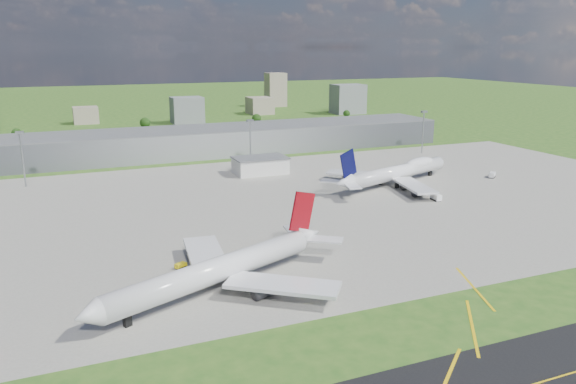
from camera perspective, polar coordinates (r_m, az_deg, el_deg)
name	(u,v)px	position (r m, az deg, el deg)	size (l,w,h in m)	color
ground	(215,158)	(331.59, -7.41, 3.48)	(1400.00, 1400.00, 0.00)	#2A561B
apron	(309,202)	(233.83, 2.17, -1.06)	(360.00, 190.00, 0.08)	gray
terminal	(208,141)	(344.56, -8.12, 5.13)	(300.00, 42.00, 15.00)	gray
ops_building	(260,166)	(286.92, -2.84, 2.67)	(26.00, 16.00, 8.00)	silver
mast_west	(21,149)	(283.39, -25.46, 3.95)	(3.50, 2.00, 25.90)	gray
mast_center	(250,135)	(298.43, -3.86, 5.79)	(3.50, 2.00, 25.90)	gray
mast_east	(423,124)	(349.30, 13.59, 6.69)	(3.50, 2.00, 25.90)	gray
airliner_red_twin	(223,269)	(150.77, -6.63, -7.78)	(75.23, 56.77, 21.76)	silver
airliner_blue_quad	(398,172)	(268.44, 11.08, 1.99)	(77.49, 59.28, 20.88)	silver
tug_yellow	(181,266)	(167.84, -10.85, -7.39)	(3.77, 3.20, 1.66)	yellow
van_white_near	(436,197)	(244.08, 14.80, -0.54)	(2.94, 5.70, 2.77)	white
van_white_far	(492,175)	(295.52, 20.04, 1.62)	(5.47, 4.99, 2.61)	white
bldg_cw	(86,115)	(508.05, -19.86, 7.35)	(20.00, 18.00, 14.00)	gray
bldg_c	(187,110)	(488.56, -10.22, 8.20)	(26.00, 20.00, 22.00)	slate
bldg_ce	(260,106)	(549.29, -2.88, 8.76)	(22.00, 24.00, 16.00)	gray
bldg_e	(348,99)	(554.16, 6.10, 9.38)	(30.00, 22.00, 28.00)	slate
bldg_tall_e	(276,90)	(618.41, -1.27, 10.35)	(20.00, 18.00, 36.00)	gray
tree_w	(17,133)	(434.00, -25.86, 5.39)	(6.75, 6.75, 8.25)	#382314
tree_c	(145,123)	(452.66, -14.32, 6.83)	(8.10, 8.10, 9.90)	#382314
tree_e	(256,118)	(469.34, -3.22, 7.48)	(7.65, 7.65, 9.35)	#382314
tree_far_e	(347,114)	(515.01, 5.97, 7.93)	(6.30, 6.30, 7.70)	#382314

